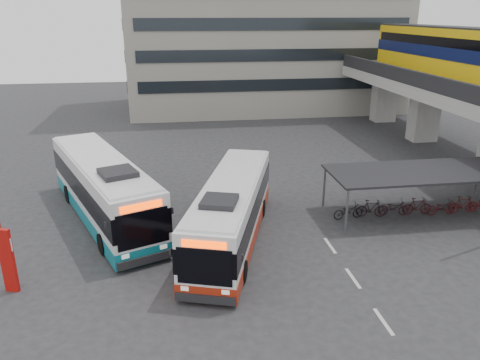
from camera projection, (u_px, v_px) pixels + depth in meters
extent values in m
plane|color=#28282B|center=(280.00, 249.00, 22.38)|extent=(120.00, 120.00, 0.00)
cube|color=gray|center=(424.00, 115.00, 40.72)|extent=(2.20, 1.60, 4.60)
cube|color=gray|center=(384.00, 99.00, 48.16)|extent=(2.20, 1.60, 4.60)
cube|color=gray|center=(471.00, 94.00, 34.20)|extent=(8.00, 32.00, 0.90)
cube|color=black|center=(425.00, 81.00, 33.34)|extent=(0.35, 32.00, 1.10)
cube|color=#E4B20D|center=(450.00, 54.00, 36.49)|extent=(2.90, 20.00, 3.90)
cube|color=#0A113B|center=(451.00, 52.00, 36.42)|extent=(2.98, 20.02, 0.90)
cube|color=black|center=(452.00, 41.00, 36.15)|extent=(2.96, 19.20, 0.70)
cube|color=black|center=(454.00, 28.00, 35.83)|extent=(2.70, 19.60, 0.25)
cylinder|color=#595B60|center=(324.00, 187.00, 26.95)|extent=(0.12, 0.12, 2.40)
cylinder|color=#595B60|center=(477.00, 179.00, 28.29)|extent=(0.12, 0.12, 2.40)
cylinder|color=#595B60|center=(347.00, 212.00, 23.60)|extent=(0.12, 0.12, 2.40)
cube|color=black|center=(421.00, 172.00, 25.51)|extent=(10.00, 4.00, 0.12)
imported|color=black|center=(348.00, 210.00, 25.64)|extent=(1.71, 0.60, 0.90)
imported|color=black|center=(371.00, 208.00, 25.81)|extent=(1.66, 0.47, 1.00)
imported|color=black|center=(393.00, 208.00, 26.01)|extent=(1.71, 0.60, 0.90)
imported|color=black|center=(416.00, 205.00, 26.18)|extent=(1.66, 0.47, 1.00)
imported|color=#350C0F|center=(438.00, 205.00, 26.38)|extent=(1.71, 0.60, 0.90)
imported|color=#3F0C0F|center=(460.00, 203.00, 26.55)|extent=(1.66, 0.47, 1.00)
cube|color=beige|center=(383.00, 322.00, 17.14)|extent=(0.15, 1.60, 0.01)
cube|color=beige|center=(353.00, 278.00, 19.93)|extent=(0.15, 1.60, 0.01)
cube|color=beige|center=(330.00, 246.00, 22.72)|extent=(0.15, 1.60, 0.01)
cube|color=white|center=(232.00, 208.00, 22.69)|extent=(5.76, 11.53, 2.60)
cube|color=#9C220E|center=(232.00, 231.00, 23.09)|extent=(5.81, 11.58, 0.71)
cube|color=black|center=(232.00, 206.00, 22.65)|extent=(5.82, 11.57, 1.09)
cube|color=#FB3A00|center=(204.00, 244.00, 17.09)|extent=(1.63, 0.59, 0.28)
cube|color=black|center=(219.00, 202.00, 19.54)|extent=(1.84, 1.88, 0.26)
cylinder|color=black|center=(191.00, 267.00, 19.91)|extent=(0.56, 0.99, 0.94)
cylinder|color=black|center=(262.00, 208.00, 25.89)|extent=(0.56, 0.99, 0.94)
cube|color=white|center=(103.00, 186.00, 25.14)|extent=(7.17, 12.51, 2.85)
cube|color=#0D6977|center=(106.00, 209.00, 25.59)|extent=(7.22, 12.56, 0.78)
cube|color=black|center=(103.00, 184.00, 25.10)|extent=(7.23, 12.55, 1.19)
cube|color=#FB3A00|center=(141.00, 207.00, 19.76)|extent=(1.74, 0.78, 0.31)
cube|color=black|center=(118.00, 173.00, 22.07)|extent=(2.10, 2.14, 0.29)
cylinder|color=black|center=(103.00, 244.00, 21.79)|extent=(0.68, 1.08, 1.04)
cylinder|color=black|center=(110.00, 186.00, 29.02)|extent=(0.68, 1.08, 1.04)
imported|color=black|center=(130.00, 225.00, 22.71)|extent=(0.75, 0.85, 1.94)
cube|color=#AC0E0A|center=(8.00, 261.00, 18.59)|extent=(0.58, 0.33, 2.76)
cube|color=white|center=(5.00, 245.00, 18.34)|extent=(0.58, 0.23, 0.55)
cube|color=#AC0E0A|center=(67.00, 173.00, 29.38)|extent=(0.50, 0.30, 2.38)
cube|color=white|center=(66.00, 163.00, 29.17)|extent=(0.50, 0.21, 0.48)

